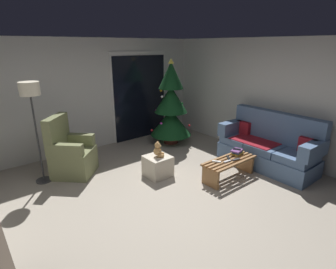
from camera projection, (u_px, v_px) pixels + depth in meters
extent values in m
plane|color=#9E9384|center=(176.00, 202.00, 4.23)|extent=(7.00, 7.00, 0.00)
cube|color=beige|center=(89.00, 96.00, 6.09)|extent=(5.72, 0.12, 2.50)
cube|color=beige|center=(282.00, 101.00, 5.53)|extent=(0.12, 6.00, 2.50)
cube|color=silver|center=(140.00, 96.00, 6.87)|extent=(1.60, 0.02, 2.20)
cube|color=black|center=(140.00, 98.00, 6.87)|extent=(1.50, 0.02, 2.10)
cube|color=slate|center=(265.00, 158.00, 5.41)|extent=(0.77, 1.90, 0.34)
cube|color=slate|center=(297.00, 157.00, 4.86)|extent=(0.68, 0.60, 0.14)
cube|color=slate|center=(266.00, 148.00, 5.32)|extent=(0.68, 0.60, 0.14)
cube|color=slate|center=(240.00, 139.00, 5.78)|extent=(0.68, 0.60, 0.14)
cube|color=slate|center=(277.00, 127.00, 5.39)|extent=(0.21, 1.90, 0.60)
cube|color=slate|center=(313.00, 150.00, 4.62)|extent=(0.76, 0.20, 0.28)
cube|color=slate|center=(233.00, 127.00, 5.91)|extent=(0.76, 0.20, 0.28)
cube|color=maroon|center=(255.00, 141.00, 5.47)|extent=(0.60, 0.90, 0.02)
cube|color=maroon|center=(308.00, 146.00, 4.84)|extent=(0.12, 0.32, 0.28)
cube|color=maroon|center=(243.00, 128.00, 5.88)|extent=(0.12, 0.32, 0.28)
cube|color=olive|center=(237.00, 164.00, 4.74)|extent=(1.10, 0.05, 0.04)
cube|color=olive|center=(233.00, 162.00, 4.80)|extent=(1.10, 0.05, 0.04)
cube|color=olive|center=(229.00, 160.00, 4.87)|extent=(1.10, 0.05, 0.04)
cube|color=olive|center=(226.00, 159.00, 4.93)|extent=(1.10, 0.05, 0.04)
cube|color=olive|center=(222.00, 157.00, 5.00)|extent=(1.10, 0.05, 0.04)
cube|color=olive|center=(211.00, 178.00, 4.63)|extent=(0.05, 0.36, 0.33)
cube|color=olive|center=(245.00, 163.00, 5.22)|extent=(0.05, 0.36, 0.33)
cube|color=black|center=(228.00, 158.00, 4.92)|extent=(0.13, 0.15, 0.02)
cube|color=#333338|center=(236.00, 160.00, 4.83)|extent=(0.16, 0.07, 0.02)
cube|color=silver|center=(217.00, 162.00, 4.75)|extent=(0.12, 0.16, 0.02)
cube|color=#ADADB2|center=(227.00, 161.00, 4.76)|extent=(0.16, 0.06, 0.02)
cube|color=#B79333|center=(237.00, 153.00, 5.10)|extent=(0.23, 0.18, 0.03)
cube|color=#285684|center=(237.00, 152.00, 5.07)|extent=(0.22, 0.18, 0.04)
cube|color=#6B3D7A|center=(237.00, 150.00, 5.06)|extent=(0.27, 0.22, 0.02)
cube|color=black|center=(237.00, 149.00, 5.07)|extent=(0.13, 0.16, 0.01)
cylinder|color=#4C1E19|center=(171.00, 141.00, 6.76)|extent=(0.36, 0.36, 0.10)
cylinder|color=brown|center=(171.00, 136.00, 6.73)|extent=(0.08, 0.08, 0.12)
cone|color=#0F3819|center=(171.00, 122.00, 6.61)|extent=(1.01, 1.01, 0.63)
cone|color=#0F3819|center=(171.00, 99.00, 6.43)|extent=(0.80, 0.80, 0.63)
cone|color=#0F3819|center=(171.00, 75.00, 6.24)|extent=(0.59, 0.59, 0.63)
sphere|color=gold|center=(161.00, 90.00, 6.43)|extent=(0.06, 0.06, 0.06)
sphere|color=red|center=(189.00, 125.00, 6.54)|extent=(0.06, 0.06, 0.06)
sphere|color=blue|center=(167.00, 73.00, 6.34)|extent=(0.06, 0.06, 0.06)
sphere|color=#1E8C33|center=(182.00, 104.00, 6.65)|extent=(0.06, 0.06, 0.06)
sphere|color=red|center=(173.00, 87.00, 6.12)|extent=(0.06, 0.06, 0.06)
sphere|color=#B233A5|center=(161.00, 123.00, 6.24)|extent=(0.06, 0.06, 0.06)
sphere|color=#B233A5|center=(156.00, 110.00, 6.60)|extent=(0.06, 0.06, 0.06)
sphere|color=red|center=(152.00, 130.00, 6.53)|extent=(0.06, 0.06, 0.06)
sphere|color=white|center=(162.00, 97.00, 6.22)|extent=(0.06, 0.06, 0.06)
sphere|color=blue|center=(166.00, 95.00, 6.66)|extent=(0.06, 0.06, 0.06)
cone|color=#EAD14C|center=(171.00, 61.00, 6.14)|extent=(0.14, 0.14, 0.12)
cube|color=olive|center=(75.00, 166.00, 5.09)|extent=(0.96, 0.96, 0.31)
cube|color=olive|center=(74.00, 154.00, 5.01)|extent=(0.96, 0.96, 0.18)
cube|color=olive|center=(57.00, 133.00, 4.90)|extent=(0.59, 0.60, 0.64)
cube|color=olive|center=(79.00, 139.00, 5.21)|extent=(0.51, 0.50, 0.22)
cube|color=olive|center=(67.00, 150.00, 4.68)|extent=(0.51, 0.50, 0.22)
cylinder|color=#2D2D30|center=(44.00, 180.00, 4.87)|extent=(0.28, 0.28, 0.02)
cylinder|color=#2D2D30|center=(38.00, 139.00, 4.62)|extent=(0.03, 0.03, 1.55)
cylinder|color=beige|center=(29.00, 89.00, 4.34)|extent=(0.32, 0.32, 0.22)
cube|color=beige|center=(158.00, 166.00, 5.01)|extent=(0.44, 0.44, 0.39)
cylinder|color=tan|center=(161.00, 154.00, 4.98)|extent=(0.12, 0.12, 0.06)
cylinder|color=tan|center=(161.00, 156.00, 4.88)|extent=(0.12, 0.12, 0.06)
sphere|color=tan|center=(158.00, 151.00, 4.91)|extent=(0.15, 0.15, 0.15)
sphere|color=tan|center=(157.00, 145.00, 4.88)|extent=(0.11, 0.11, 0.11)
sphere|color=tan|center=(160.00, 146.00, 4.88)|extent=(0.04, 0.04, 0.04)
sphere|color=tan|center=(158.00, 142.00, 4.90)|extent=(0.04, 0.04, 0.04)
sphere|color=tan|center=(157.00, 144.00, 4.83)|extent=(0.04, 0.04, 0.04)
sphere|color=tan|center=(159.00, 149.00, 4.98)|extent=(0.06, 0.06, 0.06)
sphere|color=tan|center=(158.00, 152.00, 4.84)|extent=(0.06, 0.06, 0.06)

